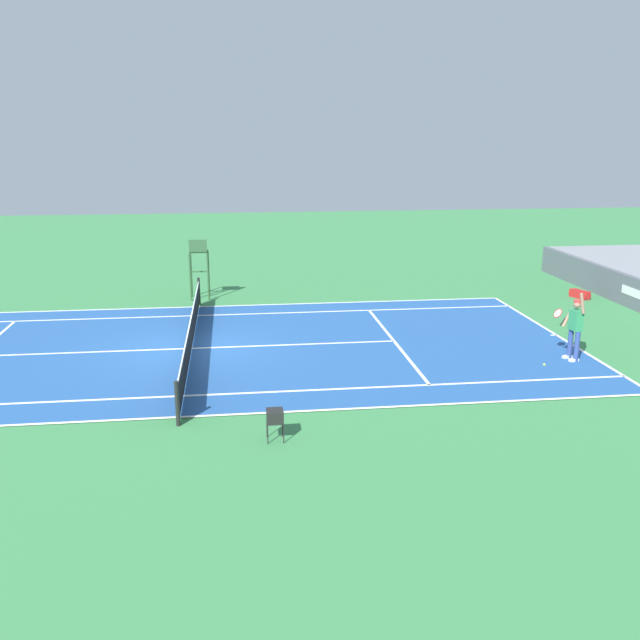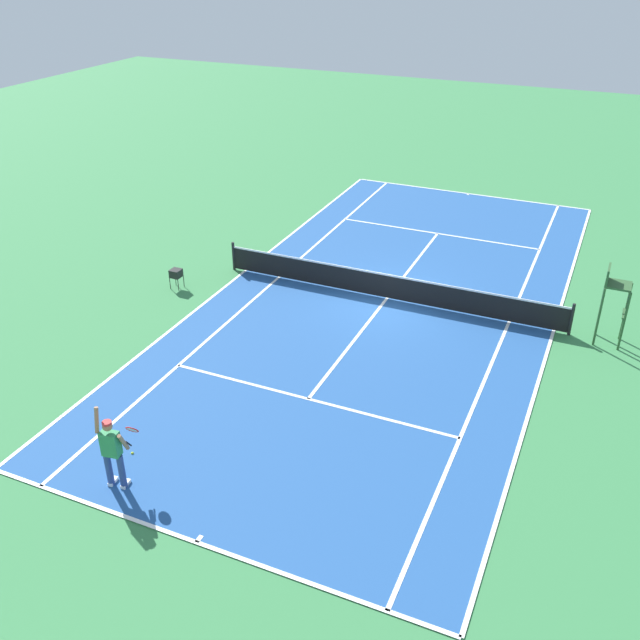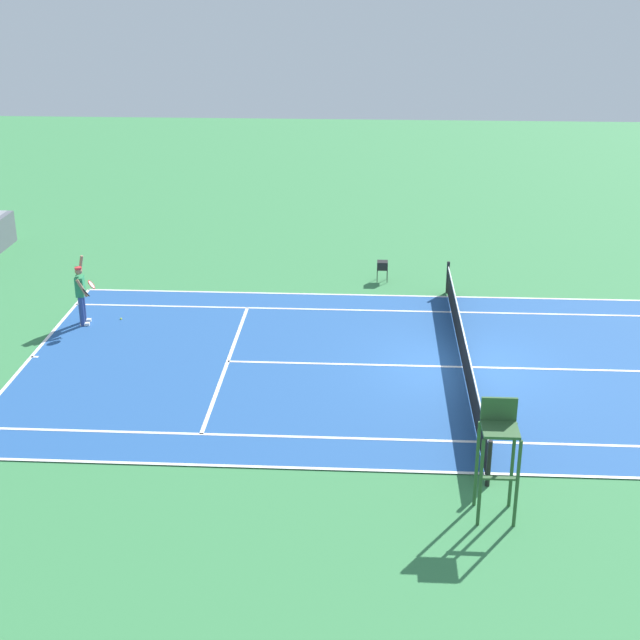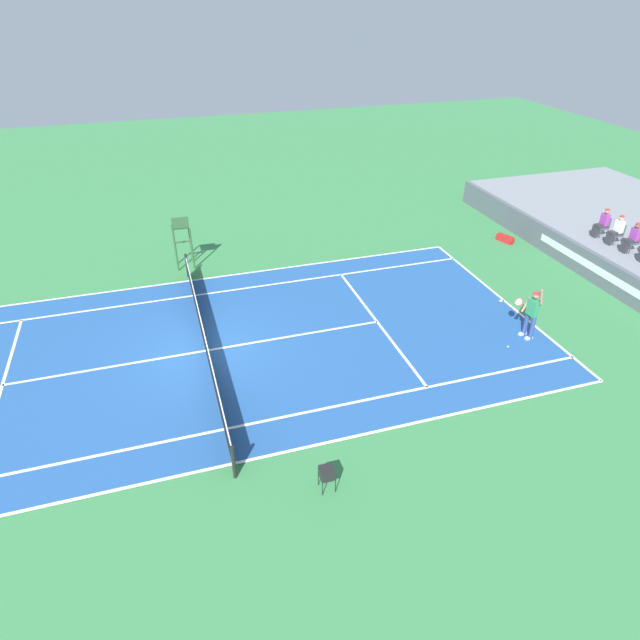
{
  "view_description": "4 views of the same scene",
  "coord_description": "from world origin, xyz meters",
  "px_view_note": "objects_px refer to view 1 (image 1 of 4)",
  "views": [
    {
      "loc": [
        20.91,
        1.35,
        6.37
      ],
      "look_at": [
        0.76,
        3.91,
        1.0
      ],
      "focal_mm": 39.05,
      "sensor_mm": 36.0,
      "label": 1
    },
    {
      "loc": [
        -6.49,
        20.35,
        10.96
      ],
      "look_at": [
        0.76,
        3.91,
        1.0
      ],
      "focal_mm": 39.52,
      "sensor_mm": 36.0,
      "label": 2
    },
    {
      "loc": [
        -22.78,
        2.56,
        10.4
      ],
      "look_at": [
        0.76,
        3.91,
        1.0
      ],
      "focal_mm": 51.63,
      "sensor_mm": 36.0,
      "label": 3
    },
    {
      "loc": [
        16.01,
        -0.85,
        10.83
      ],
      "look_at": [
        0.76,
        3.91,
        1.0
      ],
      "focal_mm": 30.64,
      "sensor_mm": 36.0,
      "label": 4
    }
  ],
  "objects_px": {
    "equipment_bag": "(580,294)",
    "ball_hopper": "(275,416)",
    "tennis_player": "(575,328)",
    "umpire_chair": "(199,261)",
    "tennis_ball": "(544,365)"
  },
  "relations": [
    {
      "from": "umpire_chair",
      "to": "equipment_bag",
      "type": "height_order",
      "value": "umpire_chair"
    },
    {
      "from": "tennis_player",
      "to": "ball_hopper",
      "type": "height_order",
      "value": "tennis_player"
    },
    {
      "from": "tennis_player",
      "to": "equipment_bag",
      "type": "bearing_deg",
      "value": 151.44
    },
    {
      "from": "umpire_chair",
      "to": "equipment_bag",
      "type": "distance_m",
      "value": 15.5
    },
    {
      "from": "umpire_chair",
      "to": "equipment_bag",
      "type": "bearing_deg",
      "value": 83.21
    },
    {
      "from": "tennis_player",
      "to": "umpire_chair",
      "type": "distance_m",
      "value": 14.66
    },
    {
      "from": "tennis_player",
      "to": "ball_hopper",
      "type": "xyz_separation_m",
      "value": [
        4.48,
        -9.01,
        -0.42
      ]
    },
    {
      "from": "tennis_player",
      "to": "ball_hopper",
      "type": "distance_m",
      "value": 10.07
    },
    {
      "from": "ball_hopper",
      "to": "tennis_ball",
      "type": "bearing_deg",
      "value": 117.07
    },
    {
      "from": "tennis_player",
      "to": "tennis_ball",
      "type": "relative_size",
      "value": 30.63
    },
    {
      "from": "equipment_bag",
      "to": "ball_hopper",
      "type": "bearing_deg",
      "value": -47.35
    },
    {
      "from": "tennis_player",
      "to": "equipment_bag",
      "type": "distance_m",
      "value": 8.77
    },
    {
      "from": "tennis_player",
      "to": "umpire_chair",
      "type": "relative_size",
      "value": 0.85
    },
    {
      "from": "equipment_bag",
      "to": "ball_hopper",
      "type": "distance_m",
      "value": 17.93
    },
    {
      "from": "ball_hopper",
      "to": "equipment_bag",
      "type": "bearing_deg",
      "value": 132.65
    }
  ]
}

